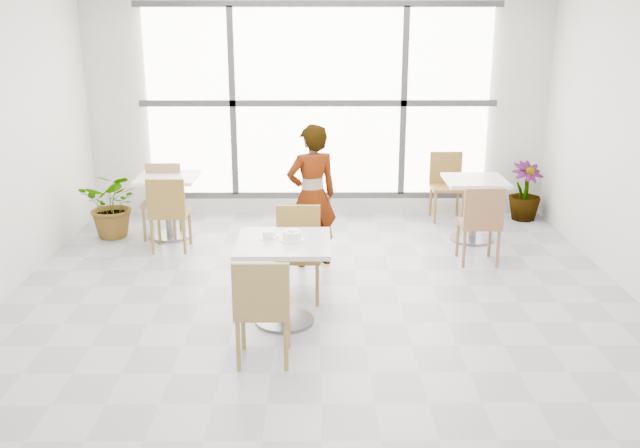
{
  "coord_description": "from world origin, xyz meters",
  "views": [
    {
      "loc": [
        -0.03,
        -5.55,
        2.59
      ],
      "look_at": [
        0.0,
        -0.3,
        1.0
      ],
      "focal_mm": 38.88,
      "sensor_mm": 36.0,
      "label": 1
    }
  ],
  "objects_px": {
    "main_table": "(284,266)",
    "coffee_cup": "(268,235)",
    "bg_table_right": "(474,201)",
    "oatmeal_bowl": "(292,235)",
    "chair_far": "(298,246)",
    "bg_chair_right_far": "(447,181)",
    "bg_chair_right_near": "(481,220)",
    "person": "(312,196)",
    "bg_table_left": "(168,198)",
    "bg_chair_left_far": "(163,195)",
    "plant_left": "(114,204)",
    "chair_near": "(262,305)",
    "bg_chair_left_near": "(168,209)",
    "plant_right": "(525,191)"
  },
  "relations": [
    {
      "from": "main_table",
      "to": "chair_near",
      "type": "height_order",
      "value": "chair_near"
    },
    {
      "from": "bg_chair_left_far",
      "to": "plant_left",
      "type": "relative_size",
      "value": 1.08
    },
    {
      "from": "coffee_cup",
      "to": "chair_near",
      "type": "bearing_deg",
      "value": -89.42
    },
    {
      "from": "oatmeal_bowl",
      "to": "chair_near",
      "type": "bearing_deg",
      "value": -104.4
    },
    {
      "from": "coffee_cup",
      "to": "person",
      "type": "xyz_separation_m",
      "value": [
        0.37,
        1.42,
        -0.02
      ]
    },
    {
      "from": "oatmeal_bowl",
      "to": "bg_table_right",
      "type": "distance_m",
      "value": 3.1
    },
    {
      "from": "bg_table_right",
      "to": "plant_right",
      "type": "distance_m",
      "value": 1.23
    },
    {
      "from": "chair_near",
      "to": "bg_chair_right_far",
      "type": "xyz_separation_m",
      "value": [
        2.12,
        4.02,
        0.0
      ]
    },
    {
      "from": "plant_right",
      "to": "bg_chair_right_far",
      "type": "bearing_deg",
      "value": 175.36
    },
    {
      "from": "main_table",
      "to": "coffee_cup",
      "type": "bearing_deg",
      "value": 157.19
    },
    {
      "from": "bg_chair_left_near",
      "to": "bg_chair_left_far",
      "type": "distance_m",
      "value": 0.66
    },
    {
      "from": "bg_table_left",
      "to": "plant_right",
      "type": "xyz_separation_m",
      "value": [
        4.5,
        0.71,
        -0.11
      ]
    },
    {
      "from": "bg_table_left",
      "to": "bg_chair_left_near",
      "type": "bearing_deg",
      "value": -78.31
    },
    {
      "from": "chair_far",
      "to": "bg_table_right",
      "type": "xyz_separation_m",
      "value": [
        2.04,
        1.7,
        -0.01
      ]
    },
    {
      "from": "person",
      "to": "bg_chair_left_near",
      "type": "bearing_deg",
      "value": -35.69
    },
    {
      "from": "main_table",
      "to": "bg_chair_right_far",
      "type": "height_order",
      "value": "bg_chair_right_far"
    },
    {
      "from": "coffee_cup",
      "to": "bg_chair_left_far",
      "type": "distance_m",
      "value": 2.87
    },
    {
      "from": "bg_table_right",
      "to": "bg_chair_right_far",
      "type": "relative_size",
      "value": 0.86
    },
    {
      "from": "person",
      "to": "bg_table_left",
      "type": "height_order",
      "value": "person"
    },
    {
      "from": "bg_table_left",
      "to": "bg_table_right",
      "type": "relative_size",
      "value": 1.0
    },
    {
      "from": "oatmeal_bowl",
      "to": "bg_table_left",
      "type": "distance_m",
      "value": 2.92
    },
    {
      "from": "oatmeal_bowl",
      "to": "bg_chair_right_near",
      "type": "distance_m",
      "value": 2.45
    },
    {
      "from": "bg_table_left",
      "to": "bg_chair_right_near",
      "type": "bearing_deg",
      "value": -15.92
    },
    {
      "from": "coffee_cup",
      "to": "plant_left",
      "type": "height_order",
      "value": "coffee_cup"
    },
    {
      "from": "chair_near",
      "to": "plant_left",
      "type": "xyz_separation_m",
      "value": [
        -2.03,
        3.24,
        -0.1
      ]
    },
    {
      "from": "coffee_cup",
      "to": "plant_right",
      "type": "height_order",
      "value": "coffee_cup"
    },
    {
      "from": "bg_chair_left_far",
      "to": "bg_table_left",
      "type": "bearing_deg",
      "value": -38.48
    },
    {
      "from": "oatmeal_bowl",
      "to": "coffee_cup",
      "type": "distance_m",
      "value": 0.22
    },
    {
      "from": "bg_table_right",
      "to": "plant_right",
      "type": "relative_size",
      "value": 0.98
    },
    {
      "from": "oatmeal_bowl",
      "to": "bg_table_right",
      "type": "xyz_separation_m",
      "value": [
        2.07,
        2.29,
        -0.31
      ]
    },
    {
      "from": "person",
      "to": "plant_left",
      "type": "bearing_deg",
      "value": -43.53
    },
    {
      "from": "bg_table_right",
      "to": "bg_chair_right_far",
      "type": "xyz_separation_m",
      "value": [
        -0.15,
        0.95,
        0.01
      ]
    },
    {
      "from": "main_table",
      "to": "bg_table_left",
      "type": "distance_m",
      "value": 2.88
    },
    {
      "from": "main_table",
      "to": "bg_table_right",
      "type": "bearing_deg",
      "value": 47.02
    },
    {
      "from": "person",
      "to": "bg_table_right",
      "type": "xyz_separation_m",
      "value": [
        1.91,
        0.82,
        -0.27
      ]
    },
    {
      "from": "chair_near",
      "to": "plant_left",
      "type": "distance_m",
      "value": 3.82
    },
    {
      "from": "main_table",
      "to": "plant_left",
      "type": "bearing_deg",
      "value": 131.18
    },
    {
      "from": "chair_far",
      "to": "bg_chair_right_far",
      "type": "bearing_deg",
      "value": 54.58
    },
    {
      "from": "bg_chair_right_near",
      "to": "plant_left",
      "type": "relative_size",
      "value": 1.08
    },
    {
      "from": "oatmeal_bowl",
      "to": "bg_chair_right_near",
      "type": "bearing_deg",
      "value": 36.34
    },
    {
      "from": "coffee_cup",
      "to": "oatmeal_bowl",
      "type": "bearing_deg",
      "value": -11.49
    },
    {
      "from": "oatmeal_bowl",
      "to": "bg_table_right",
      "type": "height_order",
      "value": "oatmeal_bowl"
    },
    {
      "from": "person",
      "to": "chair_far",
      "type": "bearing_deg",
      "value": 60.65
    },
    {
      "from": "chair_near",
      "to": "plant_left",
      "type": "height_order",
      "value": "chair_near"
    },
    {
      "from": "bg_chair_left_far",
      "to": "chair_near",
      "type": "bearing_deg",
      "value": -66.31
    },
    {
      "from": "oatmeal_bowl",
      "to": "person",
      "type": "distance_m",
      "value": 1.47
    },
    {
      "from": "bg_table_left",
      "to": "bg_chair_left_far",
      "type": "relative_size",
      "value": 0.86
    },
    {
      "from": "main_table",
      "to": "bg_chair_right_near",
      "type": "distance_m",
      "value": 2.5
    },
    {
      "from": "coffee_cup",
      "to": "bg_chair_right_far",
      "type": "height_order",
      "value": "bg_chair_right_far"
    },
    {
      "from": "chair_far",
      "to": "oatmeal_bowl",
      "type": "xyz_separation_m",
      "value": [
        -0.04,
        -0.59,
        0.29
      ]
    }
  ]
}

